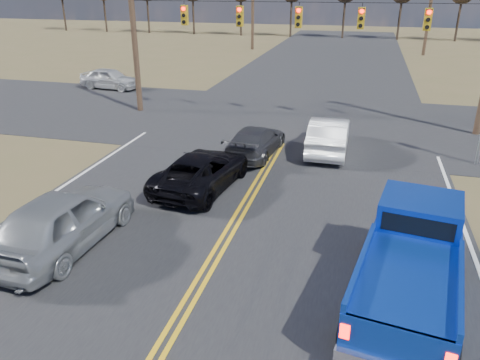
% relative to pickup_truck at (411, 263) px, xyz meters
% --- Properties ---
extents(road_main, '(14.00, 120.00, 0.02)m').
position_rel_pickup_truck_xyz_m(road_main, '(-4.88, 6.53, -1.02)').
color(road_main, '#28282B').
rests_on(road_main, ground).
extents(road_cross, '(120.00, 12.00, 0.02)m').
position_rel_pickup_truck_xyz_m(road_cross, '(-4.88, 14.53, -1.02)').
color(road_cross, '#28282B').
rests_on(road_cross, ground).
extents(signal_gantry, '(19.60, 4.83, 10.00)m').
position_rel_pickup_truck_xyz_m(signal_gantry, '(-4.38, 14.32, 4.05)').
color(signal_gantry, '#473323').
rests_on(signal_gantry, ground).
extents(utility_poles, '(19.60, 58.32, 10.00)m').
position_rel_pickup_truck_xyz_m(utility_poles, '(-4.88, 13.53, 4.21)').
color(utility_poles, '#473323').
rests_on(utility_poles, ground).
extents(treeline, '(87.00, 117.80, 7.40)m').
position_rel_pickup_truck_xyz_m(treeline, '(-4.88, 23.49, 4.69)').
color(treeline, '#33261C').
rests_on(treeline, ground).
extents(pickup_truck, '(2.92, 5.82, 2.09)m').
position_rel_pickup_truck_xyz_m(pickup_truck, '(0.00, 0.00, 0.00)').
color(pickup_truck, black).
rests_on(pickup_truck, ground).
extents(silver_suv, '(2.22, 5.07, 1.70)m').
position_rel_pickup_truck_xyz_m(silver_suv, '(-9.10, 0.07, -0.17)').
color(silver_suv, '#929599').
rests_on(silver_suv, ground).
extents(black_suv, '(2.78, 5.00, 1.32)m').
position_rel_pickup_truck_xyz_m(black_suv, '(-6.76, 4.96, -0.35)').
color(black_suv, black).
rests_on(black_suv, ground).
extents(white_car_queue, '(1.65, 4.63, 1.52)m').
position_rel_pickup_truck_xyz_m(white_car_queue, '(-2.70, 10.12, -0.25)').
color(white_car_queue, white).
rests_on(white_car_queue, ground).
extents(dgrey_car_queue, '(2.12, 4.44, 1.25)m').
position_rel_pickup_truck_xyz_m(dgrey_car_queue, '(-5.68, 8.84, -0.39)').
color(dgrey_car_queue, '#35353B').
rests_on(dgrey_car_queue, ground).
extents(cross_car_west, '(2.10, 4.36, 1.43)m').
position_rel_pickup_truck_xyz_m(cross_car_west, '(-18.59, 19.53, -0.30)').
color(cross_car_west, silver).
rests_on(cross_car_west, ground).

